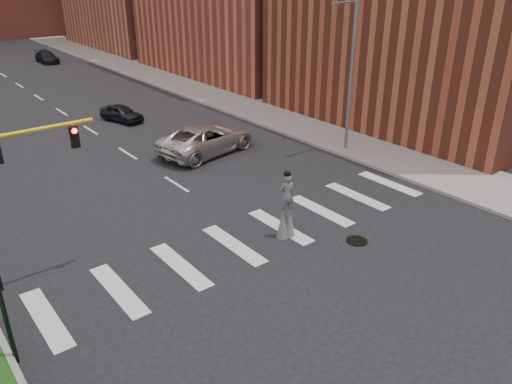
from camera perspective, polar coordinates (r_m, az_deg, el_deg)
name	(u,v)px	position (r m, az deg, el deg)	size (l,w,h in m)	color
ground_plane	(272,245)	(21.06, 1.90, -6.04)	(160.00, 160.00, 0.00)	black
sidewalk_right	(202,90)	(46.95, -6.20, 11.47)	(5.00, 90.00, 0.18)	gray
manhole	(357,241)	(21.71, 11.44, -5.49)	(0.90, 0.90, 0.04)	black
streetlight	(350,72)	(30.62, 10.71, 13.28)	(2.05, 0.20, 9.00)	slate
secondary_signal	(3,309)	(16.00, -26.90, -11.85)	(0.25, 0.21, 3.23)	black
stilt_performer	(286,211)	(21.10, 3.48, -2.15)	(0.83, 0.60, 3.09)	#311F13
suv_crossing	(207,138)	(31.05, -5.62, 6.11)	(3.01, 6.52, 1.81)	silver
car_near	(122,113)	(38.69, -15.11, 8.69)	(1.46, 3.63, 1.24)	black
car_far	(47,57)	(65.56, -22.79, 14.03)	(1.79, 4.39, 1.27)	black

